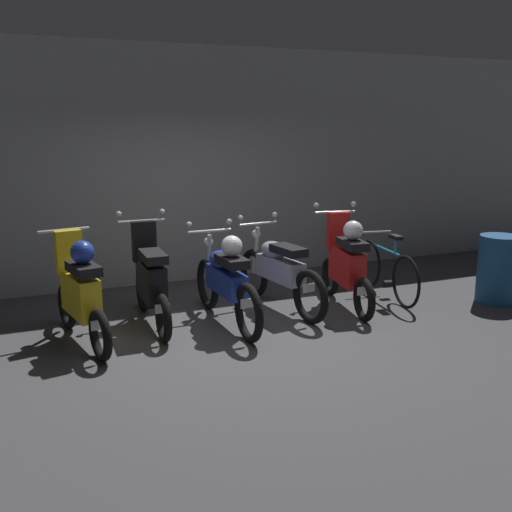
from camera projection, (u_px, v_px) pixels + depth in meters
ground_plane at (243, 338)px, 6.44m from camera, size 80.00×80.00×0.00m
back_wall at (174, 166)px, 8.55m from camera, size 16.00×0.30×3.38m
motorbike_slot_0 at (80, 292)px, 6.20m from camera, size 0.57×1.67×1.18m
motorbike_slot_1 at (151, 280)px, 6.79m from camera, size 0.59×1.68×1.29m
motorbike_slot_2 at (226, 280)px, 6.81m from camera, size 0.59×1.95×1.15m
motorbike_slot_3 at (279, 271)px, 7.38m from camera, size 0.58×1.94×1.15m
motorbike_slot_4 at (346, 263)px, 7.45m from camera, size 0.58×1.67×1.29m
bicycle at (387, 271)px, 7.92m from camera, size 0.50×1.72×0.89m
trash_bin at (498, 269)px, 7.68m from camera, size 0.52×0.52×0.89m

